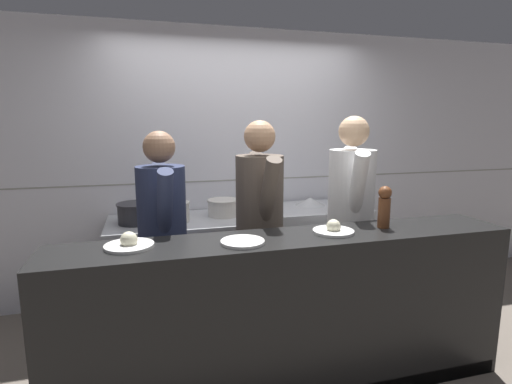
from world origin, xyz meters
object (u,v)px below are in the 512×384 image
at_px(mixing_bowl_steel, 310,201).
at_px(chef_head_cook, 163,236).
at_px(pepper_mill, 384,206).
at_px(plated_dish_appetiser, 243,242).
at_px(oven_range, 180,267).
at_px(chef_line, 350,216).
at_px(chef_sous, 260,224).
at_px(sauce_pot, 175,211).
at_px(plated_dish_main, 129,243).
at_px(braising_pot, 223,207).
at_px(plated_dish_dessert, 333,229).
at_px(stock_pot, 136,212).

relative_size(mixing_bowl_steel, chef_head_cook, 0.17).
bearing_deg(pepper_mill, plated_dish_appetiser, -174.77).
xyz_separation_m(oven_range, plated_dish_appetiser, (0.26, -1.31, 0.60)).
distance_m(mixing_bowl_steel, chef_head_cook, 1.62).
bearing_deg(oven_range, chef_line, -28.76).
xyz_separation_m(mixing_bowl_steel, chef_sous, (-0.74, -0.76, 0.01)).
relative_size(mixing_bowl_steel, chef_line, 0.16).
bearing_deg(sauce_pot, plated_dish_main, -106.09).
bearing_deg(oven_range, braising_pot, 7.41).
bearing_deg(pepper_mill, sauce_pot, 137.07).
height_order(plated_dish_main, chef_line, chef_line).
xyz_separation_m(braising_pot, plated_dish_dessert, (0.45, -1.30, 0.10)).
relative_size(pepper_mill, chef_sous, 0.16).
xyz_separation_m(stock_pot, chef_head_cook, (0.19, -0.64, -0.04)).
relative_size(stock_pot, chef_line, 0.18).
bearing_deg(pepper_mill, plated_dish_dessert, -175.61).
distance_m(sauce_pot, chef_sous, 0.86).
xyz_separation_m(stock_pot, sauce_pot, (0.32, -0.02, -0.00)).
bearing_deg(mixing_bowl_steel, braising_pot, -178.49).
bearing_deg(chef_line, plated_dish_dessert, -109.89).
bearing_deg(plated_dish_appetiser, braising_pot, 83.59).
xyz_separation_m(stock_pot, plated_dish_main, (-0.02, -1.20, 0.09)).
bearing_deg(plated_dish_main, stock_pot, 89.22).
xyz_separation_m(plated_dish_main, pepper_mill, (1.61, -0.01, 0.12)).
relative_size(stock_pot, chef_head_cook, 0.19).
height_order(chef_head_cook, chef_line, chef_line).
xyz_separation_m(chef_head_cook, chef_line, (1.45, -0.05, 0.06)).
relative_size(sauce_pot, plated_dish_dessert, 1.01).
xyz_separation_m(braising_pot, chef_line, (0.87, -0.76, 0.03)).
bearing_deg(stock_pot, chef_sous, -36.57).
relative_size(mixing_bowl_steel, plated_dish_main, 1.06).
bearing_deg(oven_range, mixing_bowl_steel, 3.42).
relative_size(sauce_pot, plated_dish_appetiser, 1.02).
height_order(braising_pot, plated_dish_appetiser, plated_dish_appetiser).
relative_size(plated_dish_main, plated_dish_dessert, 1.05).
distance_m(plated_dish_main, plated_dish_dessert, 1.23).
relative_size(oven_range, plated_dish_main, 4.48).
relative_size(braising_pot, mixing_bowl_steel, 1.03).
bearing_deg(plated_dish_dessert, braising_pot, 109.06).
distance_m(braising_pot, pepper_mill, 1.54).
xyz_separation_m(oven_range, chef_sous, (0.54, -0.68, 0.53)).
relative_size(braising_pot, chef_head_cook, 0.18).
bearing_deg(oven_range, chef_head_cook, -104.05).
distance_m(stock_pot, pepper_mill, 2.01).
bearing_deg(braising_pot, stock_pot, -174.74).
height_order(plated_dish_appetiser, pepper_mill, pepper_mill).
distance_m(oven_range, chef_line, 1.56).
height_order(mixing_bowl_steel, chef_line, chef_line).
xyz_separation_m(pepper_mill, chef_head_cook, (-1.40, 0.57, -0.25)).
bearing_deg(mixing_bowl_steel, chef_sous, -134.22).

